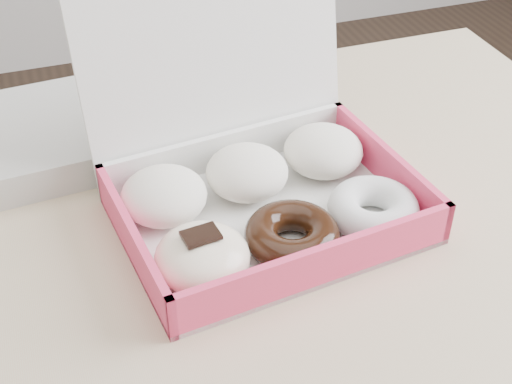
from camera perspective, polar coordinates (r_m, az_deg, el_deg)
name	(u,v)px	position (r m, az deg, el deg)	size (l,w,h in m)	color
table	(193,304)	(0.83, -5.03, -8.91)	(1.20, 0.80, 0.75)	tan
donut_box	(258,187)	(0.81, 0.17, 0.37)	(0.36, 0.32, 0.24)	white
newspapers	(58,133)	(0.96, -15.54, 4.54)	(0.27, 0.21, 0.04)	silver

